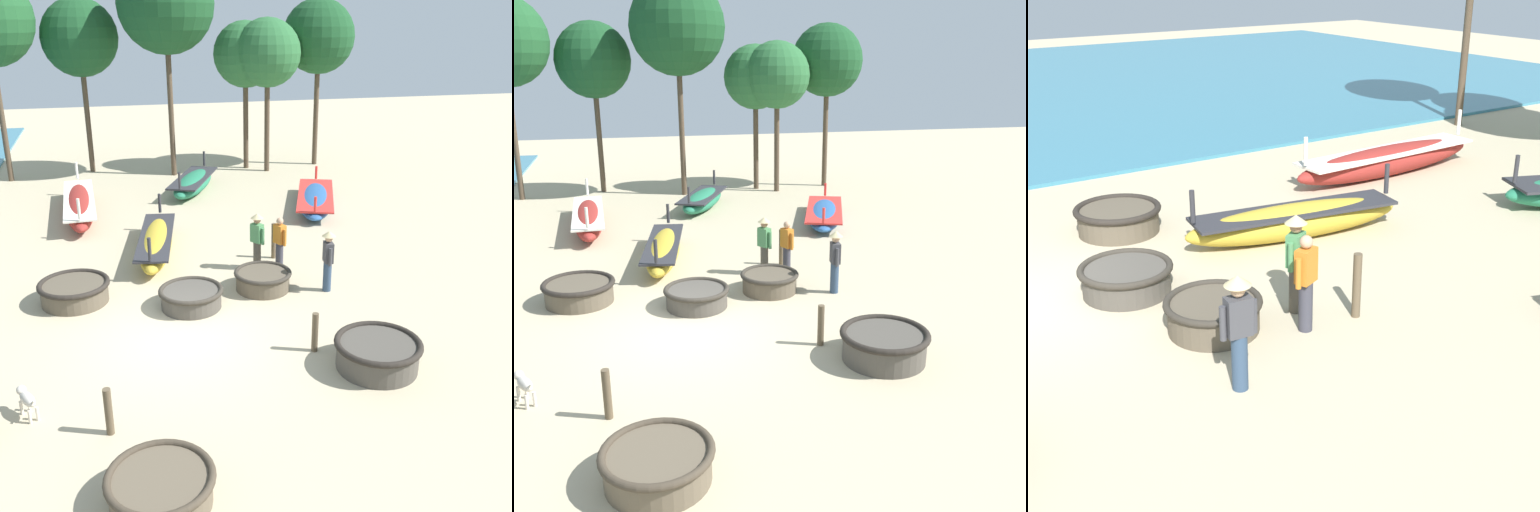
# 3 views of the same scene
# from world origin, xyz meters

# --- Properties ---
(ground_plane) EXTENTS (80.00, 80.00, 0.00)m
(ground_plane) POSITION_xyz_m (0.00, 0.00, 0.00)
(ground_plane) COLOR #BCAD8C
(coracle_upturned) EXTENTS (1.81, 1.81, 0.63)m
(coracle_upturned) POSITION_xyz_m (3.77, -2.22, 0.35)
(coracle_upturned) COLOR #4C473F
(coracle_upturned) RESTS_ON ground
(coracle_far_left) EXTENTS (1.66, 1.66, 0.54)m
(coracle_far_left) POSITION_xyz_m (-0.93, -4.88, 0.29)
(coracle_far_left) COLOR brown
(coracle_far_left) RESTS_ON ground
(coracle_beside_post) EXTENTS (1.62, 1.62, 0.52)m
(coracle_beside_post) POSITION_xyz_m (0.46, 1.50, 0.28)
(coracle_beside_post) COLOR #4C473F
(coracle_beside_post) RESTS_ON ground
(coracle_nearest) EXTENTS (1.80, 1.80, 0.57)m
(coracle_nearest) POSITION_xyz_m (-2.36, 2.50, 0.31)
(coracle_nearest) COLOR brown
(coracle_nearest) RESTS_ON ground
(coracle_front_right) EXTENTS (1.54, 1.54, 0.53)m
(coracle_front_right) POSITION_xyz_m (2.46, 2.09, 0.29)
(coracle_front_right) COLOR brown
(coracle_front_right) RESTS_ON ground
(long_boat_ochre_hull) EXTENTS (2.89, 5.11, 1.05)m
(long_boat_ochre_hull) POSITION_xyz_m (6.33, 8.87, 0.31)
(long_boat_ochre_hull) COLOR #285693
(long_boat_ochre_hull) RESTS_ON ground
(long_boat_blue_hull) EXTENTS (1.27, 5.94, 1.39)m
(long_boat_blue_hull) POSITION_xyz_m (-2.39, 9.97, 0.40)
(long_boat_blue_hull) COLOR maroon
(long_boat_blue_hull) RESTS_ON ground
(long_boat_green_hull) EXTENTS (2.75, 4.39, 1.29)m
(long_boat_green_hull) POSITION_xyz_m (2.13, 12.21, 0.37)
(long_boat_green_hull) COLOR #237551
(long_boat_green_hull) RESTS_ON ground
(long_boat_red_hull) EXTENTS (1.67, 4.78, 1.30)m
(long_boat_red_hull) POSITION_xyz_m (-0.03, 5.37, 0.38)
(long_boat_red_hull) COLOR gold
(long_boat_red_hull) RESTS_ON ground
(fisherman_hauling) EXTENTS (0.34, 0.49, 1.57)m
(fisherman_hauling) POSITION_xyz_m (3.26, 3.26, 0.84)
(fisherman_hauling) COLOR #383842
(fisherman_hauling) RESTS_ON ground
(fisherman_crouching) EXTENTS (0.37, 0.46, 1.67)m
(fisherman_crouching) POSITION_xyz_m (2.67, 3.49, 0.96)
(fisherman_crouching) COLOR #4C473D
(fisherman_crouching) RESTS_ON ground
(fisherman_standing_left) EXTENTS (0.36, 0.53, 1.67)m
(fisherman_standing_left) POSITION_xyz_m (4.09, 1.59, 0.96)
(fisherman_standing_left) COLOR #2D425B
(fisherman_standing_left) RESTS_ON ground
(dog) EXTENTS (0.42, 0.62, 0.55)m
(dog) POSITION_xyz_m (-3.05, -2.19, 0.37)
(dog) COLOR beige
(dog) RESTS_ON ground
(mooring_post_mid_beach) EXTENTS (0.14, 0.14, 0.91)m
(mooring_post_mid_beach) POSITION_xyz_m (-1.63, -3.05, 0.45)
(mooring_post_mid_beach) COLOR brown
(mooring_post_mid_beach) RESTS_ON ground
(mooring_post_inland) EXTENTS (0.14, 0.14, 1.09)m
(mooring_post_inland) POSITION_xyz_m (3.35, 4.19, 0.54)
(mooring_post_inland) COLOR brown
(mooring_post_inland) RESTS_ON ground
(mooring_post_shoreline) EXTENTS (0.14, 0.14, 0.90)m
(mooring_post_shoreline) POSITION_xyz_m (2.74, -1.28, 0.45)
(mooring_post_shoreline) COLOR brown
(mooring_post_shoreline) RESTS_ON ground
(tree_tall_back) EXTENTS (3.35, 3.35, 7.64)m
(tree_tall_back) POSITION_xyz_m (-1.95, 16.91, 5.94)
(tree_tall_back) COLOR #4C3D2D
(tree_tall_back) RESTS_ON ground
(tree_leftmost) EXTENTS (4.12, 4.12, 9.38)m
(tree_leftmost) POSITION_xyz_m (1.70, 15.26, 7.30)
(tree_leftmost) COLOR #4C3D2D
(tree_leftmost) RESTS_ON ground
(tree_left_mid) EXTENTS (2.94, 2.94, 6.69)m
(tree_left_mid) POSITION_xyz_m (5.25, 15.86, 5.19)
(tree_left_mid) COLOR #4C3D2D
(tree_left_mid) RESTS_ON ground
(tree_right_mid) EXTENTS (2.99, 2.99, 6.82)m
(tree_right_mid) POSITION_xyz_m (6.06, 15.02, 5.30)
(tree_right_mid) COLOR #4C3D2D
(tree_right_mid) RESTS_ON ground
(tree_rightmost) EXTENTS (3.36, 3.36, 7.65)m
(tree_rightmost) POSITION_xyz_m (8.72, 15.82, 5.94)
(tree_rightmost) COLOR #4C3D2D
(tree_rightmost) RESTS_ON ground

